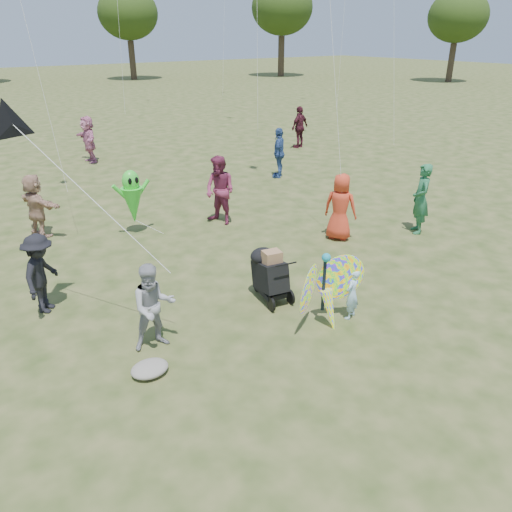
% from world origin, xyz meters
% --- Properties ---
extents(ground, '(160.00, 160.00, 0.00)m').
position_xyz_m(ground, '(0.00, 0.00, 0.00)').
color(ground, '#51592B').
rests_on(ground, ground).
extents(child_girl, '(0.43, 0.35, 1.01)m').
position_xyz_m(child_girl, '(1.02, 0.15, 0.50)').
color(child_girl, '#ABD5F3').
rests_on(child_girl, ground).
extents(adult_man, '(0.85, 0.72, 1.54)m').
position_xyz_m(adult_man, '(-2.35, 1.43, 0.77)').
color(adult_man, '#96969C').
rests_on(adult_man, ground).
extents(grey_bag, '(0.60, 0.49, 0.19)m').
position_xyz_m(grey_bag, '(-2.78, 0.78, 0.10)').
color(grey_bag, gray).
rests_on(grey_bag, ground).
extents(crowd_a, '(0.89, 1.00, 1.72)m').
position_xyz_m(crowd_a, '(3.62, 3.14, 0.86)').
color(crowd_a, red).
rests_on(crowd_a, ground).
extents(crowd_b, '(1.09, 1.16, 1.57)m').
position_xyz_m(crowd_b, '(-3.54, 3.77, 0.79)').
color(crowd_b, black).
rests_on(crowd_b, ground).
extents(crowd_c, '(1.06, 1.05, 1.80)m').
position_xyz_m(crowd_c, '(6.07, 8.78, 0.90)').
color(crowd_c, '#314D87').
rests_on(crowd_c, ground).
extents(crowd_d, '(0.95, 1.61, 1.66)m').
position_xyz_m(crowd_d, '(-2.62, 7.87, 0.83)').
color(crowd_d, tan).
rests_on(crowd_d, ground).
extents(crowd_e, '(0.95, 1.09, 1.89)m').
position_xyz_m(crowd_e, '(1.74, 5.90, 0.95)').
color(crowd_e, '#7F2A49').
rests_on(crowd_e, ground).
extents(crowd_f, '(0.76, 0.81, 1.85)m').
position_xyz_m(crowd_f, '(5.65, 2.24, 0.93)').
color(crowd_f, '#26663F').
rests_on(crowd_f, ground).
extents(crowd_h, '(1.17, 0.70, 1.86)m').
position_xyz_m(crowd_h, '(9.99, 12.26, 0.93)').
color(crowd_h, '#451722').
rests_on(crowd_h, ground).
extents(crowd_j, '(0.62, 1.74, 1.85)m').
position_xyz_m(crowd_j, '(1.22, 15.14, 0.93)').
color(crowd_j, '#C47095').
rests_on(crowd_j, ground).
extents(jogging_stroller, '(0.61, 1.10, 1.09)m').
position_xyz_m(jogging_stroller, '(0.19, 1.61, 0.61)').
color(jogging_stroller, black).
rests_on(jogging_stroller, ground).
extents(butterfly_kite, '(1.74, 0.75, 1.64)m').
position_xyz_m(butterfly_kite, '(0.43, 0.22, 0.70)').
color(butterfly_kite, red).
rests_on(butterfly_kite, ground).
extents(delta_kite_rig, '(2.10, 2.24, 2.77)m').
position_xyz_m(delta_kite_rig, '(-3.57, 3.42, 3.57)').
color(delta_kite_rig, black).
rests_on(delta_kite_rig, ground).
extents(alien_kite, '(1.12, 0.69, 1.74)m').
position_xyz_m(alien_kite, '(-0.54, 6.50, 0.97)').
color(alien_kite, '#36D732').
rests_on(alien_kite, ground).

